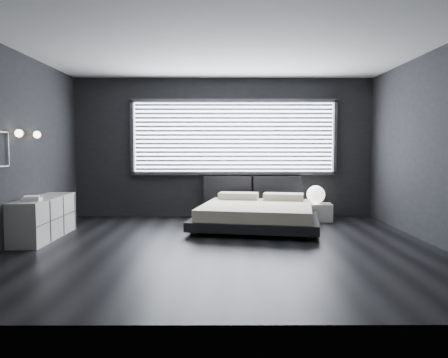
{
  "coord_description": "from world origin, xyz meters",
  "views": [
    {
      "loc": [
        -0.02,
        -6.1,
        1.4
      ],
      "look_at": [
        0.0,
        0.85,
        0.9
      ],
      "focal_mm": 35.0,
      "sensor_mm": 36.0,
      "label": 1
    }
  ],
  "objects": [
    {
      "name": "headboard",
      "position": [
        0.57,
        2.64,
        0.57
      ],
      "size": [
        1.96,
        0.16,
        0.52
      ],
      "color": "black",
      "rests_on": "ground"
    },
    {
      "name": "window",
      "position": [
        0.2,
        2.7,
        1.61
      ],
      "size": [
        4.14,
        0.09,
        1.52
      ],
      "color": "white",
      "rests_on": "ground"
    },
    {
      "name": "room",
      "position": [
        0.0,
        0.0,
        1.4
      ],
      "size": [
        6.04,
        6.0,
        2.8
      ],
      "color": "black",
      "rests_on": "ground"
    },
    {
      "name": "nightstand",
      "position": [
        1.79,
        2.24,
        0.16
      ],
      "size": [
        0.61,
        0.53,
        0.33
      ],
      "primitive_type": "cube",
      "rotation": [
        0.0,
        0.0,
        -0.1
      ],
      "color": "silver",
      "rests_on": "ground"
    },
    {
      "name": "bed",
      "position": [
        0.58,
        1.46,
        0.25
      ],
      "size": [
        2.41,
        2.34,
        0.54
      ],
      "color": "black",
      "rests_on": "ground"
    },
    {
      "name": "orb_lamp",
      "position": [
        1.77,
        2.22,
        0.5
      ],
      "size": [
        0.35,
        0.35,
        0.35
      ],
      "primitive_type": "sphere",
      "color": "white",
      "rests_on": "nightstand"
    },
    {
      "name": "book_stack",
      "position": [
        -2.78,
        0.17,
        0.67
      ],
      "size": [
        0.31,
        0.37,
        0.07
      ],
      "color": "white",
      "rests_on": "dresser"
    },
    {
      "name": "dresser",
      "position": [
        -2.78,
        0.57,
        0.32
      ],
      "size": [
        0.45,
        1.59,
        0.64
      ],
      "color": "silver",
      "rests_on": "ground"
    },
    {
      "name": "wall_art_lower",
      "position": [
        -2.98,
        -0.3,
        1.38
      ],
      "size": [
        0.01,
        0.48,
        0.48
      ],
      "color": "#47474C",
      "rests_on": "ground"
    },
    {
      "name": "sconce_near",
      "position": [
        -2.88,
        0.05,
        1.6
      ],
      "size": [
        0.18,
        0.11,
        0.11
      ],
      "color": "silver",
      "rests_on": "ground"
    },
    {
      "name": "sconce_far",
      "position": [
        -2.88,
        0.65,
        1.6
      ],
      "size": [
        0.18,
        0.11,
        0.11
      ],
      "color": "silver",
      "rests_on": "ground"
    }
  ]
}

